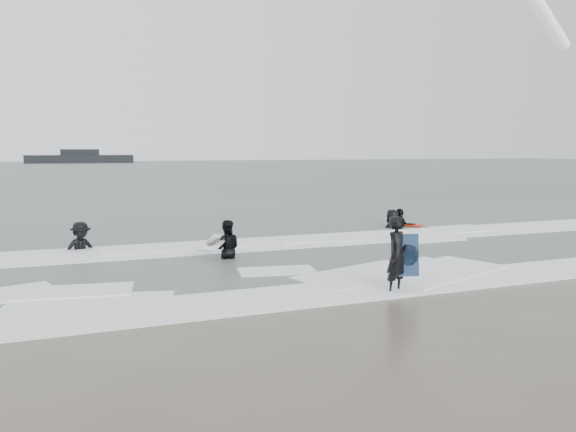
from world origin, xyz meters
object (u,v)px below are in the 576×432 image
object	(u,v)px
surfer_right_near	(400,228)
surfer_right_far	(392,229)
surfer_breaker	(81,252)
vessel_horizon	(80,158)
surfer_centre	(397,293)
surfer_wading	(227,260)

from	to	relation	value
surfer_right_near	surfer_right_far	world-z (taller)	surfer_right_near
surfer_breaker	surfer_right_near	bearing A→B (deg)	-16.33
surfer_right_far	vessel_horizon	distance (m)	128.93
surfer_right_far	surfer_centre	bearing A→B (deg)	10.19
surfer_centre	surfer_wading	bearing A→B (deg)	91.40
surfer_wading	vessel_horizon	bearing A→B (deg)	-73.62
surfer_right_far	vessel_horizon	xyz separation A→B (m)	(-11.05, 128.45, 1.28)
surfer_wading	surfer_right_near	world-z (taller)	surfer_right_near
surfer_right_near	surfer_right_far	distance (m)	0.41
surfer_wading	surfer_breaker	distance (m)	4.92
surfer_wading	surfer_breaker	xyz separation A→B (m)	(-4.01, 2.86, 0.00)
surfer_wading	vessel_horizon	distance (m)	132.47
surfer_right_near	surfer_centre	bearing A→B (deg)	26.39
surfer_centre	surfer_right_far	world-z (taller)	surfer_right_far
surfer_centre	surfer_wading	xyz separation A→B (m)	(-2.62, 5.13, 0.00)
surfer_right_near	vessel_horizon	xyz separation A→B (m)	(-11.45, 128.38, 1.28)
surfer_wading	surfer_right_far	xyz separation A→B (m)	(8.02, 3.99, 0.00)
surfer_breaker	vessel_horizon	distance (m)	129.58
surfer_wading	surfer_right_far	world-z (taller)	surfer_right_far
surfer_wading	vessel_horizon	size ratio (longest dim) A/B	0.07
surfer_breaker	surfer_right_far	size ratio (longest dim) A/B	0.93
surfer_wading	surfer_right_near	xyz separation A→B (m)	(8.42, 4.06, 0.00)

